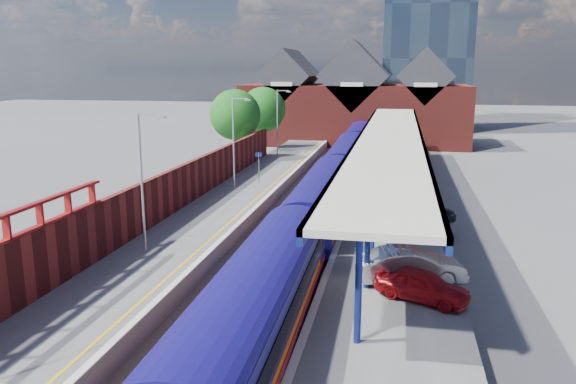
{
  "coord_description": "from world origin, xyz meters",
  "views": [
    {
      "loc": [
        6.13,
        -19.68,
        10.11
      ],
      "look_at": [
        -0.54,
        13.79,
        2.6
      ],
      "focal_mm": 35.0,
      "sensor_mm": 36.0,
      "label": 1
    }
  ],
  "objects_px": {
    "lamp_post_b": "(144,173)",
    "platform_sign": "(259,162)",
    "train": "(337,174)",
    "parked_car_blue": "(415,210)",
    "parked_car_dark": "(423,210)",
    "parked_car_red": "(422,285)",
    "parked_car_silver": "(411,266)",
    "lamp_post_d": "(279,119)",
    "lamp_post_c": "(235,136)"
  },
  "relations": [
    {
      "from": "platform_sign",
      "to": "parked_car_blue",
      "type": "height_order",
      "value": "platform_sign"
    },
    {
      "from": "parked_car_red",
      "to": "lamp_post_b",
      "type": "bearing_deg",
      "value": 98.91
    },
    {
      "from": "train",
      "to": "lamp_post_b",
      "type": "xyz_separation_m",
      "value": [
        -7.86,
        -17.03,
        2.87
      ]
    },
    {
      "from": "lamp_post_b",
      "to": "lamp_post_c",
      "type": "xyz_separation_m",
      "value": [
        0.0,
        16.0,
        0.0
      ]
    },
    {
      "from": "parked_car_red",
      "to": "lamp_post_d",
      "type": "bearing_deg",
      "value": 45.71
    },
    {
      "from": "train",
      "to": "lamp_post_b",
      "type": "bearing_deg",
      "value": -114.77
    },
    {
      "from": "lamp_post_b",
      "to": "lamp_post_d",
      "type": "height_order",
      "value": "same"
    },
    {
      "from": "lamp_post_c",
      "to": "lamp_post_d",
      "type": "height_order",
      "value": "same"
    },
    {
      "from": "lamp_post_c",
      "to": "lamp_post_d",
      "type": "distance_m",
      "value": 16.0
    },
    {
      "from": "lamp_post_d",
      "to": "parked_car_dark",
      "type": "relative_size",
      "value": 1.75
    },
    {
      "from": "lamp_post_b",
      "to": "parked_car_silver",
      "type": "height_order",
      "value": "lamp_post_b"
    },
    {
      "from": "parked_car_red",
      "to": "parked_car_blue",
      "type": "height_order",
      "value": "parked_car_red"
    },
    {
      "from": "parked_car_silver",
      "to": "lamp_post_c",
      "type": "bearing_deg",
      "value": 21.64
    },
    {
      "from": "lamp_post_c",
      "to": "parked_car_silver",
      "type": "relative_size",
      "value": 1.51
    },
    {
      "from": "parked_car_red",
      "to": "parked_car_dark",
      "type": "distance_m",
      "value": 12.84
    },
    {
      "from": "parked_car_silver",
      "to": "lamp_post_b",
      "type": "bearing_deg",
      "value": 66.71
    },
    {
      "from": "train",
      "to": "parked_car_red",
      "type": "xyz_separation_m",
      "value": [
        5.79,
        -20.94,
        -0.48
      ]
    },
    {
      "from": "parked_car_silver",
      "to": "parked_car_dark",
      "type": "height_order",
      "value": "parked_car_silver"
    },
    {
      "from": "parked_car_blue",
      "to": "parked_car_dark",
      "type": "bearing_deg",
      "value": -57.24
    },
    {
      "from": "train",
      "to": "lamp_post_d",
      "type": "distance_m",
      "value": 17.15
    },
    {
      "from": "train",
      "to": "lamp_post_d",
      "type": "height_order",
      "value": "lamp_post_d"
    },
    {
      "from": "train",
      "to": "parked_car_red",
      "type": "height_order",
      "value": "train"
    },
    {
      "from": "parked_car_red",
      "to": "parked_car_silver",
      "type": "relative_size",
      "value": 0.81
    },
    {
      "from": "train",
      "to": "parked_car_dark",
      "type": "distance_m",
      "value": 10.26
    },
    {
      "from": "lamp_post_c",
      "to": "lamp_post_d",
      "type": "relative_size",
      "value": 1.0
    },
    {
      "from": "parked_car_silver",
      "to": "parked_car_dark",
      "type": "relative_size",
      "value": 1.16
    },
    {
      "from": "lamp_post_d",
      "to": "parked_car_silver",
      "type": "distance_m",
      "value": 36.63
    },
    {
      "from": "parked_car_blue",
      "to": "train",
      "type": "bearing_deg",
      "value": 50.44
    },
    {
      "from": "lamp_post_b",
      "to": "parked_car_silver",
      "type": "relative_size",
      "value": 1.51
    },
    {
      "from": "lamp_post_c",
      "to": "parked_car_silver",
      "type": "xyz_separation_m",
      "value": [
        13.21,
        -18.02,
        -3.23
      ]
    },
    {
      "from": "lamp_post_b",
      "to": "parked_car_dark",
      "type": "height_order",
      "value": "lamp_post_b"
    },
    {
      "from": "lamp_post_d",
      "to": "parked_car_silver",
      "type": "relative_size",
      "value": 1.51
    },
    {
      "from": "parked_car_silver",
      "to": "parked_car_blue",
      "type": "distance_m",
      "value": 10.79
    },
    {
      "from": "train",
      "to": "lamp_post_c",
      "type": "bearing_deg",
      "value": -172.56
    },
    {
      "from": "lamp_post_b",
      "to": "lamp_post_d",
      "type": "distance_m",
      "value": 32.0
    },
    {
      "from": "parked_car_dark",
      "to": "platform_sign",
      "type": "bearing_deg",
      "value": 65.09
    },
    {
      "from": "train",
      "to": "parked_car_dark",
      "type": "relative_size",
      "value": 16.45
    },
    {
      "from": "lamp_post_c",
      "to": "parked_car_dark",
      "type": "height_order",
      "value": "lamp_post_c"
    },
    {
      "from": "parked_car_blue",
      "to": "parked_car_red",
      "type": "bearing_deg",
      "value": -164.67
    },
    {
      "from": "parked_car_dark",
      "to": "parked_car_blue",
      "type": "relative_size",
      "value": 0.99
    },
    {
      "from": "lamp_post_c",
      "to": "parked_car_blue",
      "type": "height_order",
      "value": "lamp_post_c"
    },
    {
      "from": "lamp_post_d",
      "to": "parked_car_blue",
      "type": "height_order",
      "value": "lamp_post_d"
    },
    {
      "from": "train",
      "to": "parked_car_blue",
      "type": "height_order",
      "value": "train"
    },
    {
      "from": "train",
      "to": "parked_car_dark",
      "type": "height_order",
      "value": "train"
    },
    {
      "from": "lamp_post_b",
      "to": "platform_sign",
      "type": "bearing_deg",
      "value": 85.67
    },
    {
      "from": "lamp_post_b",
      "to": "lamp_post_d",
      "type": "xyz_separation_m",
      "value": [
        0.0,
        32.0,
        0.0
      ]
    },
    {
      "from": "parked_car_dark",
      "to": "lamp_post_b",
      "type": "bearing_deg",
      "value": 132.81
    },
    {
      "from": "platform_sign",
      "to": "parked_car_red",
      "type": "distance_m",
      "value": 25.14
    },
    {
      "from": "train",
      "to": "parked_car_silver",
      "type": "xyz_separation_m",
      "value": [
        5.36,
        -19.04,
        -0.36
      ]
    },
    {
      "from": "lamp_post_c",
      "to": "parked_car_red",
      "type": "distance_m",
      "value": 24.37
    }
  ]
}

